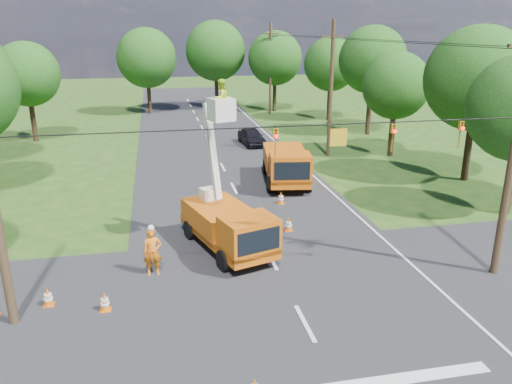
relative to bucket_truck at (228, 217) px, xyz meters
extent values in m
plane|color=#1D4615|center=(1.63, 13.71, -1.56)|extent=(140.00, 140.00, 0.00)
cube|color=black|center=(1.63, 13.71, -1.56)|extent=(12.00, 100.00, 0.06)
cube|color=black|center=(1.63, -4.29, -1.56)|extent=(56.00, 10.00, 0.07)
cube|color=silver|center=(7.23, 13.71, -1.56)|extent=(0.12, 90.00, 0.02)
cube|color=#BF540D|center=(-0.05, 0.15, -0.86)|extent=(3.79, 6.22, 0.44)
cube|color=#BF540D|center=(0.58, -1.85, -0.10)|extent=(2.54, 2.22, 1.46)
cube|color=black|center=(0.82, -2.64, -0.05)|extent=(1.78, 0.61, 0.93)
cube|color=#BF540D|center=(-0.28, 0.90, -0.24)|extent=(3.26, 4.12, 0.97)
cylinder|color=black|center=(-0.47, -1.92, -1.11)|extent=(0.56, 0.95, 0.90)
cylinder|color=black|center=(1.48, -1.31, -1.11)|extent=(0.56, 0.95, 0.90)
cylinder|color=black|center=(-1.58, 1.61, -1.11)|extent=(0.56, 0.95, 0.90)
cylinder|color=black|center=(0.38, 2.22, -1.11)|extent=(0.56, 0.95, 0.90)
cube|color=silver|center=(-0.60, 1.92, 0.49)|extent=(0.91, 0.91, 0.54)
cube|color=silver|center=(-0.44, 1.41, 2.63)|extent=(0.65, 1.32, 4.22)
cube|color=silver|center=(-0.13, 0.43, 4.63)|extent=(1.16, 1.16, 0.93)
imported|color=#C6E526|center=(-0.13, 0.43, 5.07)|extent=(0.97, 0.94, 1.58)
cube|color=#BF540D|center=(5.08, 9.42, -0.78)|extent=(3.33, 6.77, 0.49)
cube|color=#BF540D|center=(4.73, 7.12, 0.06)|extent=(2.63, 2.18, 1.62)
cube|color=black|center=(4.59, 6.21, 0.12)|extent=(2.04, 0.37, 1.03)
cube|color=#BF540D|center=(5.21, 10.27, -0.10)|extent=(3.12, 4.34, 1.08)
cylinder|color=black|center=(3.65, 7.56, -1.06)|extent=(0.49, 1.04, 1.00)
cylinder|color=black|center=(5.89, 7.21, -1.06)|extent=(0.49, 1.04, 1.00)
cylinder|color=black|center=(4.27, 11.62, -1.06)|extent=(0.49, 1.04, 1.00)
cylinder|color=black|center=(6.51, 11.28, -1.06)|extent=(0.49, 1.04, 1.00)
imported|color=orange|center=(-3.27, -1.71, -0.56)|extent=(0.74, 0.50, 1.99)
imported|color=black|center=(5.02, 20.43, -0.85)|extent=(2.03, 4.29, 1.42)
cone|color=#DF5B0B|center=(3.17, 1.57, -1.18)|extent=(0.36, 0.36, 0.70)
cube|color=#DF5B0B|center=(3.17, 1.57, -1.52)|extent=(0.38, 0.38, 0.04)
cylinder|color=white|center=(3.17, 1.57, -1.12)|extent=(0.26, 0.26, 0.09)
cylinder|color=white|center=(3.17, 1.57, -1.27)|extent=(0.31, 0.31, 0.09)
cone|color=#DF5B0B|center=(3.77, 5.47, -1.18)|extent=(0.36, 0.36, 0.70)
cube|color=#DF5B0B|center=(3.77, 5.47, -1.52)|extent=(0.38, 0.38, 0.04)
cylinder|color=white|center=(3.77, 5.47, -1.12)|extent=(0.26, 0.26, 0.09)
cylinder|color=white|center=(3.77, 5.47, -1.27)|extent=(0.31, 0.31, 0.09)
cone|color=#DF5B0B|center=(-4.94, -4.10, -1.18)|extent=(0.36, 0.36, 0.70)
cube|color=#DF5B0B|center=(-4.94, -4.10, -1.52)|extent=(0.38, 0.38, 0.04)
cylinder|color=white|center=(-4.94, -4.10, -1.12)|extent=(0.26, 0.26, 0.09)
cylinder|color=white|center=(-4.94, -4.10, -1.27)|extent=(0.31, 0.31, 0.09)
cone|color=#DF5B0B|center=(-6.94, -3.37, -1.18)|extent=(0.36, 0.36, 0.70)
cube|color=#DF5B0B|center=(-6.94, -3.37, -1.52)|extent=(0.38, 0.38, 0.04)
cylinder|color=white|center=(-6.94, -3.37, -1.12)|extent=(0.26, 0.26, 0.09)
cylinder|color=white|center=(-6.94, -3.37, -1.27)|extent=(0.31, 0.31, 0.09)
cone|color=#DF5B0B|center=(5.40, 9.86, -1.18)|extent=(0.36, 0.36, 0.70)
cube|color=#DF5B0B|center=(5.40, 9.86, -1.52)|extent=(0.38, 0.38, 0.04)
cylinder|color=white|center=(5.40, 9.86, -1.12)|extent=(0.26, 0.26, 0.09)
cylinder|color=white|center=(5.40, 9.86, -1.27)|extent=(0.31, 0.31, 0.09)
cylinder|color=#4C3823|center=(10.13, 15.71, 3.44)|extent=(0.30, 0.30, 10.00)
cube|color=#4C3823|center=(10.13, 15.71, 7.24)|extent=(1.80, 0.12, 0.12)
cylinder|color=#4C3823|center=(10.13, 35.71, 3.44)|extent=(0.30, 0.30, 10.00)
cube|color=#4C3823|center=(10.13, 35.71, 7.24)|extent=(1.80, 0.12, 0.12)
cylinder|color=black|center=(1.13, -4.29, 4.74)|extent=(18.00, 0.04, 0.04)
cube|color=gold|center=(3.23, -4.29, 4.29)|extent=(0.60, 0.05, 0.60)
imported|color=gold|center=(1.03, -4.29, 4.19)|extent=(0.16, 0.20, 1.00)
sphere|color=#FF0C0C|center=(1.03, -4.41, 4.44)|extent=(0.14, 0.14, 0.14)
imported|color=gold|center=(5.23, -4.29, 4.19)|extent=(0.16, 0.20, 1.00)
sphere|color=#FF0C0C|center=(5.23, -4.41, 4.44)|extent=(0.14, 0.14, 0.14)
imported|color=gold|center=(7.83, -4.29, 4.19)|extent=(0.16, 0.20, 1.00)
sphere|color=#FF0C0C|center=(7.83, -4.41, 4.44)|extent=(0.14, 0.14, 0.14)
cylinder|color=#382616|center=(-13.17, 25.71, 0.47)|extent=(0.44, 0.44, 4.05)
sphere|color=#143C10|center=(-13.17, 25.71, 4.15)|extent=(5.40, 5.40, 5.40)
cylinder|color=#382616|center=(15.13, 1.71, 0.42)|extent=(0.44, 0.44, 3.96)
cylinder|color=#382616|center=(16.63, 7.71, 0.73)|extent=(0.44, 0.44, 4.58)
sphere|color=#143C10|center=(16.63, 7.71, 4.89)|extent=(6.40, 6.40, 6.40)
cylinder|color=#382616|center=(14.83, 14.71, 0.33)|extent=(0.44, 0.44, 3.78)
sphere|color=#143C10|center=(14.83, 14.71, 3.77)|extent=(5.00, 5.00, 5.00)
cylinder|color=#382616|center=(16.43, 22.71, 0.82)|extent=(0.44, 0.44, 4.75)
sphere|color=#143C10|center=(16.43, 22.71, 5.14)|extent=(6.00, 6.00, 6.00)
cylinder|color=#382616|center=(15.43, 30.71, 0.51)|extent=(0.44, 0.44, 4.14)
sphere|color=#143C10|center=(15.43, 30.71, 4.27)|extent=(5.60, 5.60, 5.60)
cylinder|color=#382616|center=(-3.37, 38.71, 0.64)|extent=(0.44, 0.44, 4.40)
sphere|color=#143C10|center=(-3.37, 38.71, 4.64)|extent=(6.60, 6.60, 6.60)
cylinder|color=#382616|center=(4.63, 40.71, 0.86)|extent=(0.44, 0.44, 4.84)
sphere|color=#143C10|center=(4.63, 40.71, 5.26)|extent=(7.00, 7.00, 7.00)
cylinder|color=#382616|center=(11.13, 37.71, 0.60)|extent=(0.44, 0.44, 4.31)
sphere|color=#143C10|center=(11.13, 37.71, 4.52)|extent=(6.20, 6.20, 6.20)
camera|label=1|loc=(-2.83, -20.06, 7.83)|focal=35.00mm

